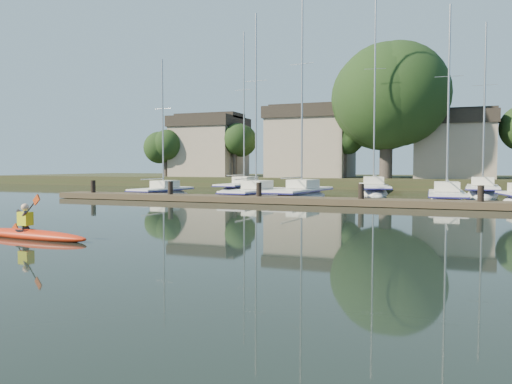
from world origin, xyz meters
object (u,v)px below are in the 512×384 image
(kayak, at_px, (29,232))
(sailboat_3, at_px, (447,205))
(sailboat_0, at_px, (162,198))
(sailboat_6, at_px, (374,195))
(sailboat_2, at_px, (300,201))
(dock, at_px, (308,201))
(sailboat_7, at_px, (482,198))
(sailboat_1, at_px, (255,201))
(sailboat_5, at_px, (243,193))

(kayak, bearing_deg, sailboat_3, 64.48)
(sailboat_0, bearing_deg, sailboat_6, 39.42)
(kayak, distance_m, sailboat_6, 30.40)
(sailboat_2, height_order, sailboat_6, sailboat_6)
(dock, relative_size, sailboat_6, 1.98)
(kayak, xyz_separation_m, sailboat_7, (14.34, 29.66, -0.39))
(sailboat_7, bearing_deg, sailboat_0, -153.05)
(sailboat_3, distance_m, sailboat_6, 10.84)
(dock, distance_m, sailboat_7, 16.84)
(sailboat_0, relative_size, sailboat_6, 0.64)
(sailboat_0, relative_size, sailboat_7, 0.77)
(sailboat_1, xyz_separation_m, sailboat_5, (-4.80, 9.60, -0.01))
(sailboat_7, bearing_deg, sailboat_6, -177.55)
(sailboat_0, height_order, sailboat_5, sailboat_5)
(sailboat_1, bearing_deg, sailboat_5, 120.83)
(kayak, height_order, dock, kayak)
(sailboat_5, height_order, sailboat_7, sailboat_5)
(sailboat_3, distance_m, sailboat_5, 19.24)
(sailboat_3, relative_size, sailboat_6, 0.76)
(kayak, height_order, sailboat_6, sailboat_6)
(sailboat_2, bearing_deg, sailboat_1, -151.30)
(sailboat_6, bearing_deg, sailboat_5, 170.86)
(sailboat_1, relative_size, sailboat_3, 1.04)
(kayak, bearing_deg, sailboat_5, 104.40)
(sailboat_5, distance_m, sailboat_7, 19.49)
(sailboat_1, height_order, sailboat_5, sailboat_5)
(sailboat_6, bearing_deg, kayak, -112.17)
(dock, height_order, sailboat_1, sailboat_1)
(sailboat_7, bearing_deg, sailboat_2, -141.19)
(sailboat_1, bearing_deg, dock, -34.71)
(kayak, height_order, sailboat_0, sailboat_0)
(dock, xyz_separation_m, sailboat_2, (-1.89, 5.05, -0.40))
(sailboat_2, bearing_deg, sailboat_5, 138.17)
(sailboat_3, xyz_separation_m, sailboat_7, (2.53, 9.24, -0.02))
(dock, relative_size, sailboat_7, 2.37)
(sailboat_1, height_order, sailboat_7, sailboat_7)
(sailboat_0, distance_m, sailboat_1, 7.24)
(sailboat_0, height_order, sailboat_3, sailboat_3)
(sailboat_0, relative_size, sailboat_2, 0.71)
(kayak, xyz_separation_m, sailboat_6, (6.27, 29.74, -0.38))
(kayak, relative_size, sailboat_2, 0.29)
(sailboat_7, bearing_deg, sailboat_3, -102.34)
(sailboat_6, bearing_deg, sailboat_0, -154.96)
(sailboat_1, distance_m, sailboat_3, 12.17)
(sailboat_1, bearing_deg, sailboat_2, 27.19)
(sailboat_0, xyz_separation_m, sailboat_5, (2.44, 9.59, -0.01))
(kayak, relative_size, sailboat_6, 0.27)
(dock, distance_m, sailboat_2, 5.41)
(sailboat_3, bearing_deg, sailboat_7, 73.06)
(sailboat_2, xyz_separation_m, sailboat_3, (9.30, -0.70, 0.00))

